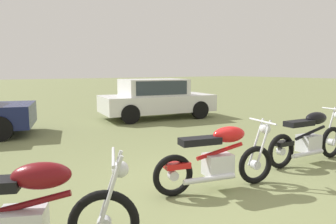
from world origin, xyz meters
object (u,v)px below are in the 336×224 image
Objects in this scene: motorcycle_maroon at (23,215)px; motorcycle_red at (218,158)px; motorcycle_black at (309,138)px; car_white at (155,96)px.

motorcycle_maroon is 1.02× the size of motorcycle_red.
motorcycle_maroon is 5.14m from motorcycle_black.
motorcycle_black is at bearing 14.12° from motorcycle_red.
car_white reaches higher than motorcycle_red.
car_white is at bearing 74.69° from motorcycle_maroon.
motorcycle_maroon and motorcycle_black have the same top height.
motorcycle_red and motorcycle_black have the same top height.
motorcycle_black is 0.49× the size of car_white.
motorcycle_red is at bearing -173.98° from motorcycle_black.
car_white is (0.50, 6.45, 0.31)m from motorcycle_black.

